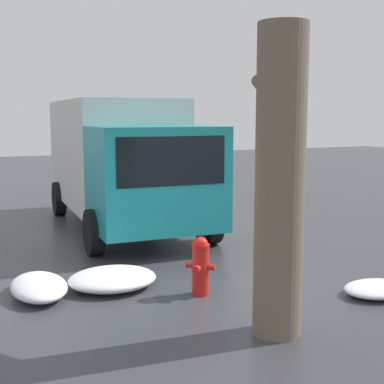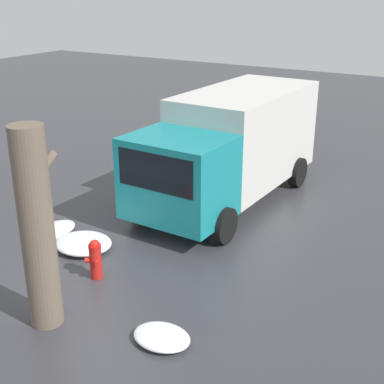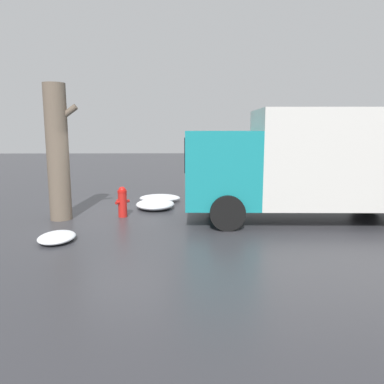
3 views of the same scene
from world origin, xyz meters
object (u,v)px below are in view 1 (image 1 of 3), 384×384
Objects in this scene: fire_hydrant at (201,265)px; tree_trunk at (280,182)px; pedestrian at (202,198)px; delivery_truck at (121,158)px.

tree_trunk reaches higher than fire_hydrant.
pedestrian is (4.52, -1.07, -0.89)m from tree_trunk.
delivery_truck is 2.88m from pedestrian.
tree_trunk is 7.16m from delivery_truck.
fire_hydrant is 0.48× the size of pedestrian.
pedestrian is at bearing 111.45° from delivery_truck.
delivery_truck is at bearing -139.84° from fire_hydrant.
delivery_truck is at bearing 159.74° from pedestrian.
fire_hydrant is at bearing -65.40° from pedestrian.
delivery_truck reaches higher than pedestrian.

